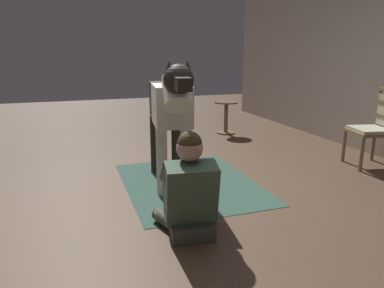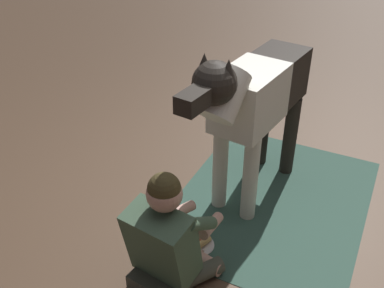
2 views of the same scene
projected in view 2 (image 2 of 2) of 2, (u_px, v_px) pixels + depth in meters
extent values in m
plane|color=brown|center=(244.00, 205.00, 3.52)|extent=(15.69, 15.69, 0.00)
cube|color=#335346|center=(272.00, 200.00, 3.56)|extent=(1.82, 1.41, 0.01)
cube|color=#474B3E|center=(160.00, 282.00, 2.80)|extent=(0.29, 0.37, 0.12)
cylinder|color=#474B3E|center=(156.00, 256.00, 2.98)|extent=(0.41, 0.22, 0.11)
cylinder|color=tan|center=(178.00, 247.00, 3.06)|extent=(0.12, 0.37, 0.09)
cylinder|color=#474B3E|center=(194.00, 276.00, 2.84)|extent=(0.40, 0.31, 0.11)
cylinder|color=tan|center=(198.00, 257.00, 2.98)|extent=(0.17, 0.37, 0.09)
cube|color=#415D45|center=(162.00, 244.00, 2.67)|extent=(0.35, 0.44, 0.51)
cylinder|color=#415D45|center=(154.00, 202.00, 2.79)|extent=(0.30, 0.12, 0.24)
cylinder|color=tan|center=(179.00, 211.00, 3.01)|extent=(0.28, 0.15, 0.12)
cylinder|color=#415D45|center=(201.00, 224.00, 2.62)|extent=(0.30, 0.12, 0.24)
cylinder|color=tan|center=(211.00, 226.00, 2.89)|extent=(0.27, 0.08, 0.12)
sphere|color=tan|center=(164.00, 194.00, 2.51)|extent=(0.21, 0.21, 0.21)
sphere|color=#43391E|center=(164.00, 189.00, 2.49)|extent=(0.19, 0.19, 0.19)
cylinder|color=silver|center=(250.00, 179.00, 3.23)|extent=(0.11, 0.11, 0.70)
cylinder|color=silver|center=(220.00, 167.00, 3.35)|extent=(0.11, 0.11, 0.70)
cylinder|color=black|center=(290.00, 136.00, 3.72)|extent=(0.11, 0.11, 0.70)
cylinder|color=black|center=(263.00, 128.00, 3.84)|extent=(0.11, 0.11, 0.70)
cube|color=silver|center=(250.00, 98.00, 3.09)|extent=(0.60, 0.43, 0.41)
cube|color=black|center=(276.00, 77.00, 3.39)|extent=(0.52, 0.41, 0.39)
cylinder|color=silver|center=(223.00, 94.00, 2.74)|extent=(0.43, 0.31, 0.40)
sphere|color=black|center=(214.00, 83.00, 2.60)|extent=(0.27, 0.27, 0.27)
cube|color=black|center=(193.00, 101.00, 2.46)|extent=(0.22, 0.15, 0.11)
cone|color=black|center=(229.00, 69.00, 2.52)|extent=(0.11, 0.11, 0.12)
cone|color=black|center=(204.00, 63.00, 2.60)|extent=(0.11, 0.11, 0.12)
cylinder|color=black|center=(290.00, 70.00, 3.59)|extent=(0.36, 0.10, 0.24)
cylinder|color=silver|center=(199.00, 245.00, 3.14)|extent=(0.21, 0.21, 0.01)
cylinder|color=tan|center=(197.00, 241.00, 3.14)|extent=(0.17, 0.10, 0.05)
cylinder|color=tan|center=(202.00, 244.00, 3.12)|extent=(0.17, 0.10, 0.05)
cylinder|color=brown|center=(199.00, 241.00, 3.12)|extent=(0.17, 0.09, 0.04)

